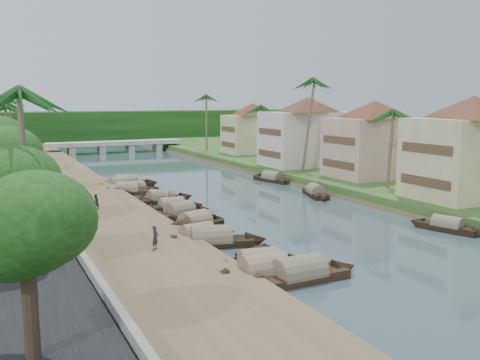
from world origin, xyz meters
name	(u,v)px	position (x,y,z in m)	size (l,w,h in m)	color
ground	(298,223)	(0.00, 0.00, 0.00)	(220.00, 220.00, 0.00)	#3B5058
left_bank	(79,197)	(-16.00, 20.00, 0.40)	(10.00, 180.00, 0.80)	brown
right_bank	(338,176)	(19.00, 20.00, 0.60)	(16.00, 180.00, 1.20)	#2A4D1E
retaining_wall	(38,191)	(-20.20, 20.00, 1.35)	(0.40, 180.00, 1.10)	gray
treeline	(90,127)	(0.00, 100.00, 4.00)	(120.00, 14.00, 8.00)	#11360E
bridge	(116,144)	(0.00, 72.00, 1.72)	(28.00, 4.00, 2.40)	#B0B0A4
building_near	(471,146)	(18.99, -2.00, 6.38)	(14.85, 14.85, 10.20)	beige
building_mid	(374,138)	(19.99, 14.00, 6.13)	(14.11, 14.11, 9.70)	#DAAB9A
building_far	(308,131)	(18.99, 28.00, 6.38)	(15.59, 15.59, 10.20)	beige
building_distant	(253,128)	(19.99, 48.00, 5.88)	(12.62, 12.62, 9.20)	beige
sampan_0	(299,275)	(-8.31, -13.31, 0.42)	(9.15, 2.32, 2.37)	black
sampan_1	(264,273)	(-10.05, -12.01, 0.42)	(8.21, 2.37, 2.39)	black
sampan_2	(259,263)	(-9.39, -10.13, 0.41)	(7.55, 2.43, 1.99)	black
sampan_3	(212,241)	(-9.98, -3.55, 0.42)	(9.01, 4.20, 2.36)	black
sampan_4	(197,237)	(-10.51, -1.94, 0.41)	(7.53, 2.83, 2.11)	black
sampan_5	(195,224)	(-9.18, 2.00, 0.42)	(7.42, 4.30, 2.31)	black
sampan_6	(180,213)	(-8.80, 6.94, 0.42)	(7.54, 3.72, 2.21)	black
sampan_7	(172,207)	(-8.52, 10.18, 0.41)	(7.05, 1.75, 1.91)	black
sampan_8	(160,199)	(-8.25, 15.01, 0.41)	(6.18, 4.27, 1.97)	black
sampan_9	(161,199)	(-8.17, 14.77, 0.41)	(8.18, 2.95, 2.05)	black
sampan_10	(128,191)	(-10.14, 21.43, 0.41)	(7.76, 4.45, 2.14)	black
sampan_11	(134,190)	(-9.38, 21.61, 0.41)	(7.31, 3.33, 2.08)	black
sampan_12	(123,185)	(-9.64, 26.10, 0.41)	(9.29, 3.44, 2.18)	black
sampan_13	(127,183)	(-8.83, 27.15, 0.42)	(8.39, 2.95, 2.25)	black
sampan_14	(448,226)	(9.82, -7.98, 0.40)	(3.45, 7.29, 1.81)	black
sampan_15	(316,193)	(8.99, 10.68, 0.41)	(3.62, 7.58, 2.03)	black
sampan_16	(273,179)	(9.99, 22.55, 0.41)	(3.48, 8.58, 2.08)	black
canoe_1	(252,252)	(-8.03, -6.56, 0.10)	(4.22, 2.37, 0.70)	black
canoe_2	(140,190)	(-8.24, 23.24, 0.10)	(5.22, 1.02, 0.75)	black
palm_1	(391,113)	(16.00, 6.53, 9.53)	(3.20, 3.20, 10.07)	brown
palm_2	(306,82)	(15.00, 22.36, 13.38)	(3.20, 3.20, 14.04)	brown
palm_3	(259,108)	(16.00, 37.84, 9.70)	(3.20, 3.20, 10.24)	brown
palm_4	(21,95)	(-23.00, -6.53, 11.28)	(3.20, 3.20, 11.67)	brown
palm_6	(10,107)	(-22.00, 28.37, 10.14)	(3.20, 3.20, 10.49)	brown
palm_7	(206,97)	(14.00, 55.86, 11.44)	(3.20, 3.20, 12.05)	brown
palm_8	(9,101)	(-20.50, 61.14, 10.76)	(3.20, 3.20, 11.13)	brown
tree_0	(25,228)	(-24.00, -19.54, 6.40)	(4.39, 4.39, 6.91)	#443227
tree_1	(9,187)	(-24.00, -6.79, 6.05)	(5.14, 5.14, 6.83)	#443227
tree_2	(1,158)	(-24.00, 4.66, 6.58)	(5.41, 5.41, 7.48)	#443227
tree_6	(332,132)	(24.00, 28.75, 6.04)	(4.64, 4.64, 6.84)	#443227
person_near	(155,237)	(-14.88, -5.21, 1.63)	(0.60, 0.40, 1.66)	#292931
person_far	(96,202)	(-15.99, 10.15, 1.53)	(0.71, 0.55, 1.46)	#2F2D20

